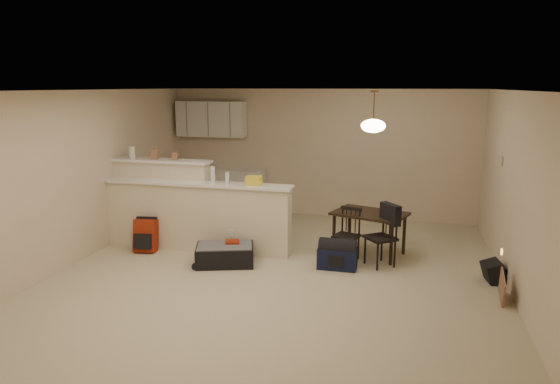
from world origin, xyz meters
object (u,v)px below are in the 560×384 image
(suitcase, at_px, (225,255))
(pendant_lamp, at_px, (373,125))
(black_daypack, at_px, (493,272))
(dining_table, at_px, (370,218))
(red_backpack, at_px, (146,235))
(navy_duffel, at_px, (337,258))
(dining_chair_far, at_px, (380,236))
(dining_chair_near, at_px, (346,235))

(suitcase, bearing_deg, pendant_lamp, 7.63)
(black_daypack, bearing_deg, dining_table, 57.29)
(black_daypack, bearing_deg, suitcase, 84.29)
(black_daypack, bearing_deg, red_backpack, 80.50)
(red_backpack, xyz_separation_m, navy_duffel, (3.02, 0.00, -0.11))
(pendant_lamp, relative_size, dining_chair_far, 0.70)
(dining_chair_near, bearing_deg, black_daypack, 8.37)
(dining_table, height_order, suitcase, dining_table)
(dining_chair_far, xyz_separation_m, suitcase, (-2.19, -0.50, -0.30))
(navy_duffel, bearing_deg, dining_chair_near, 77.49)
(suitcase, bearing_deg, dining_table, 7.63)
(dining_chair_far, xyz_separation_m, black_daypack, (1.50, -0.26, -0.30))
(pendant_lamp, relative_size, red_backpack, 1.21)
(dining_chair_far, distance_m, black_daypack, 1.56)
(dining_table, relative_size, black_daypack, 3.92)
(pendant_lamp, height_order, dining_chair_far, pendant_lamp)
(pendant_lamp, xyz_separation_m, red_backpack, (-3.41, -0.73, -1.73))
(dining_chair_far, bearing_deg, dining_table, 163.74)
(dining_chair_far, height_order, suitcase, dining_chair_far)
(dining_chair_near, height_order, red_backpack, dining_chair_near)
(dining_chair_near, relative_size, black_daypack, 2.52)
(black_daypack, bearing_deg, dining_chair_near, 70.05)
(dining_chair_near, xyz_separation_m, red_backpack, (-3.10, -0.37, -0.14))
(red_backpack, distance_m, navy_duffel, 3.03)
(dining_chair_near, distance_m, black_daypack, 2.05)
(red_backpack, xyz_separation_m, black_daypack, (5.11, 0.00, -0.12))
(dining_table, bearing_deg, pendant_lamp, 17.90)
(pendant_lamp, bearing_deg, dining_table, 180.00)
(suitcase, bearing_deg, red_backpack, 151.83)
(dining_table, bearing_deg, black_daypack, -5.31)
(black_daypack, bearing_deg, pendant_lamp, 57.29)
(suitcase, distance_m, black_daypack, 3.70)
(suitcase, relative_size, red_backpack, 1.61)
(suitcase, xyz_separation_m, navy_duffel, (1.62, 0.24, 0.01))
(dining_chair_near, bearing_deg, pendant_lamp, 68.37)
(suitcase, distance_m, navy_duffel, 1.63)
(dining_table, relative_size, dining_chair_far, 1.39)
(pendant_lamp, bearing_deg, suitcase, -154.05)
(pendant_lamp, distance_m, navy_duffel, 2.02)
(suitcase, xyz_separation_m, black_daypack, (3.70, 0.24, -0.00))
(dining_chair_far, distance_m, navy_duffel, 0.70)
(dining_chair_near, bearing_deg, dining_chair_far, 6.26)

